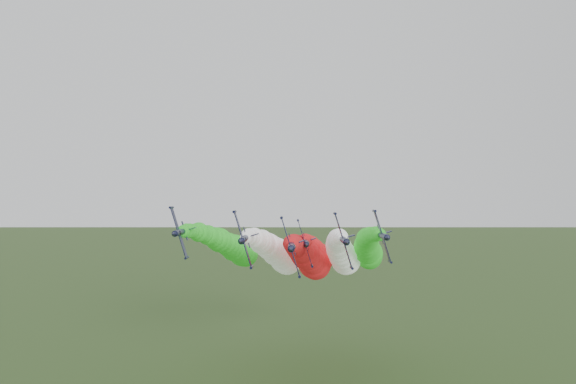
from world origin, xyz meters
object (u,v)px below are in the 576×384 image
jet_inner_right (342,253)px  jet_trail (315,253)px  jet_inner_left (276,252)px  jet_lead (308,257)px  jet_outer_right (368,249)px  jet_outer_left (231,246)px

jet_inner_right → jet_trail: size_ratio=1.01×
jet_inner_left → jet_lead: bearing=-28.5°
jet_outer_right → jet_trail: size_ratio=1.00×
jet_trail → jet_inner_right: bearing=-69.7°
jet_inner_right → jet_outer_left: (-31.57, 7.07, 1.13)m
jet_lead → jet_outer_left: size_ratio=1.01×
jet_inner_right → jet_outer_right: size_ratio=1.01×
jet_inner_left → jet_outer_left: (-13.57, 9.58, 0.73)m
jet_inner_left → jet_inner_right: jet_inner_left is taller
jet_inner_left → jet_outer_left: bearing=144.8°
jet_lead → jet_inner_right: 11.91m
jet_lead → jet_inner_left: (-8.43, 4.57, 0.89)m
jet_lead → jet_outer_left: bearing=147.3°
jet_inner_right → jet_outer_right: bearing=39.3°
jet_lead → jet_inner_left: 9.63m
jet_outer_left → jet_trail: jet_outer_left is taller
jet_inner_left → jet_outer_right: size_ratio=1.01×
jet_inner_right → jet_outer_right: jet_outer_right is taller
jet_lead → jet_outer_right: bearing=37.8°
jet_lead → jet_outer_left: jet_outer_left is taller
jet_inner_right → jet_outer_left: 32.37m
jet_outer_right → jet_outer_left: bearing=179.3°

